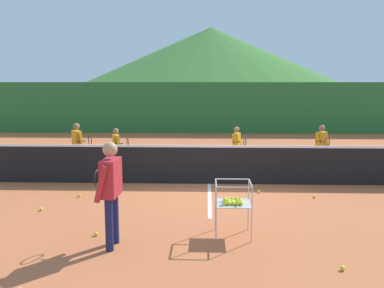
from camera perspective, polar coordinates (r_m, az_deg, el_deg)
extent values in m
plane|color=#BC6038|center=(10.52, 2.35, -5.41)|extent=(120.00, 120.00, 0.00)
cube|color=white|center=(16.22, 2.24, -0.47)|extent=(11.30, 0.08, 0.01)
cube|color=white|center=(10.52, 2.35, -5.39)|extent=(0.08, 5.38, 0.01)
cube|color=black|center=(10.42, 2.37, -2.95)|extent=(10.87, 0.02, 0.92)
cube|color=white|center=(10.34, 2.38, -0.32)|extent=(10.87, 0.03, 0.06)
cylinder|color=#191E4C|center=(6.51, -11.16, -10.70)|extent=(0.12, 0.12, 0.81)
cylinder|color=#191E4C|center=(6.79, -10.41, -9.86)|extent=(0.12, 0.12, 0.81)
cube|color=#B2262D|center=(6.47, -10.95, -4.49)|extent=(0.25, 0.49, 0.57)
sphere|color=tan|center=(6.39, -11.05, -0.73)|extent=(0.22, 0.22, 0.22)
cylinder|color=#B2262D|center=(6.24, -12.26, -5.34)|extent=(0.22, 0.10, 0.55)
cylinder|color=#B2262D|center=(6.75, -10.60, -4.29)|extent=(0.17, 0.10, 0.56)
torus|color=#262628|center=(6.83, -12.69, -4.56)|extent=(0.04, 0.29, 0.29)
cylinder|color=black|center=(6.76, -10.71, -4.64)|extent=(0.22, 0.04, 0.03)
cylinder|color=silver|center=(12.55, -15.40, -1.87)|extent=(0.10, 0.10, 0.67)
cylinder|color=silver|center=(12.31, -15.05, -2.05)|extent=(0.10, 0.10, 0.67)
cube|color=orange|center=(12.34, -15.33, 0.66)|extent=(0.38, 0.44, 0.47)
sphere|color=#996B4C|center=(12.30, -15.40, 2.31)|extent=(0.19, 0.19, 0.19)
cylinder|color=orange|center=(12.58, -15.39, 0.67)|extent=(0.19, 0.16, 0.46)
cylinder|color=orange|center=(12.14, -14.85, 0.39)|extent=(0.16, 0.14, 0.46)
torus|color=#262628|center=(12.22, -13.66, 0.46)|extent=(0.18, 0.25, 0.29)
cylinder|color=black|center=(12.15, -14.76, 0.37)|extent=(0.20, 0.15, 0.03)
cylinder|color=navy|center=(12.33, -10.26, -2.05)|extent=(0.09, 0.09, 0.60)
cylinder|color=navy|center=(12.11, -10.12, -2.24)|extent=(0.09, 0.09, 0.60)
cube|color=orange|center=(12.14, -10.26, 0.23)|extent=(0.28, 0.39, 0.42)
sphere|color=#996B4C|center=(12.10, -10.30, 1.72)|extent=(0.17, 0.17, 0.17)
cylinder|color=orange|center=(12.35, -10.14, 0.25)|extent=(0.17, 0.11, 0.41)
cylinder|color=orange|center=(11.95, -9.98, -0.04)|extent=(0.14, 0.10, 0.41)
torus|color=#262628|center=(11.98, -8.71, 0.08)|extent=(0.12, 0.28, 0.29)
cylinder|color=black|center=(11.95, -9.87, 0.03)|extent=(0.22, 0.10, 0.03)
cylinder|color=navy|center=(12.63, 6.13, -1.71)|extent=(0.09, 0.09, 0.60)
cylinder|color=navy|center=(12.41, 5.88, -1.89)|extent=(0.09, 0.09, 0.60)
cube|color=orange|center=(12.44, 6.04, 0.51)|extent=(0.27, 0.39, 0.42)
sphere|color=#996B4C|center=(12.40, 6.07, 1.97)|extent=(0.17, 0.17, 0.17)
cylinder|color=orange|center=(12.63, 6.49, 0.51)|extent=(0.17, 0.11, 0.41)
cylinder|color=orange|center=(12.24, 5.95, 0.24)|extent=(0.14, 0.10, 0.41)
torus|color=#262628|center=(12.18, 7.18, 0.25)|extent=(0.11, 0.28, 0.29)
cylinder|color=black|center=(12.24, 6.06, 0.30)|extent=(0.22, 0.09, 0.03)
cylinder|color=silver|center=(12.94, 17.30, -1.73)|extent=(0.09, 0.09, 0.63)
cylinder|color=silver|center=(12.73, 16.76, -1.87)|extent=(0.09, 0.09, 0.63)
cube|color=orange|center=(12.76, 17.14, 0.58)|extent=(0.39, 0.39, 0.44)
sphere|color=#996B4C|center=(12.72, 17.21, 2.08)|extent=(0.17, 0.17, 0.17)
cylinder|color=orange|center=(12.92, 17.82, 0.52)|extent=(0.17, 0.17, 0.43)
cylinder|color=orange|center=(12.56, 16.77, 0.33)|extent=(0.14, 0.14, 0.44)
torus|color=#262628|center=(12.43, 17.83, 0.22)|extent=(0.22, 0.22, 0.29)
cylinder|color=black|center=(12.55, 16.86, 0.34)|extent=(0.18, 0.18, 0.03)
cylinder|color=#B7B7BC|center=(7.27, 3.20, -8.17)|extent=(0.02, 0.02, 0.89)
cylinder|color=#B7B7BC|center=(7.30, 7.64, -8.15)|extent=(0.02, 0.02, 0.89)
cylinder|color=#B7B7BC|center=(6.73, 3.30, -9.53)|extent=(0.02, 0.02, 0.89)
cylinder|color=#B7B7BC|center=(6.77, 8.11, -9.50)|extent=(0.02, 0.02, 0.89)
cube|color=#B7B7BC|center=(6.98, 5.57, -8.00)|extent=(0.56, 0.56, 0.01)
cube|color=#B7B7BC|center=(7.16, 5.48, -4.75)|extent=(0.56, 0.02, 0.02)
cube|color=#B7B7BC|center=(6.62, 5.76, -5.86)|extent=(0.56, 0.02, 0.02)
cube|color=#B7B7BC|center=(6.88, 3.28, -5.28)|extent=(0.02, 0.56, 0.02)
cube|color=#B7B7BC|center=(6.92, 7.94, -5.28)|extent=(0.02, 0.56, 0.02)
sphere|color=yellow|center=(6.84, 4.52, -8.00)|extent=(0.07, 0.07, 0.07)
sphere|color=yellow|center=(6.90, 4.56, -7.91)|extent=(0.07, 0.07, 0.07)
sphere|color=yellow|center=(6.96, 4.52, -7.72)|extent=(0.07, 0.07, 0.07)
sphere|color=yellow|center=(7.02, 4.53, -7.57)|extent=(0.07, 0.07, 0.07)
sphere|color=yellow|center=(7.08, 4.50, -7.43)|extent=(0.07, 0.07, 0.07)
sphere|color=yellow|center=(6.84, 5.08, -8.04)|extent=(0.07, 0.07, 0.07)
sphere|color=yellow|center=(6.90, 5.09, -7.86)|extent=(0.07, 0.07, 0.07)
sphere|color=yellow|center=(6.97, 5.07, -7.72)|extent=(0.07, 0.07, 0.07)
sphere|color=yellow|center=(7.03, 4.99, -7.62)|extent=(0.07, 0.07, 0.07)
sphere|color=yellow|center=(7.10, 4.95, -7.44)|extent=(0.07, 0.07, 0.07)
sphere|color=yellow|center=(6.85, 5.63, -8.01)|extent=(0.07, 0.07, 0.07)
sphere|color=yellow|center=(6.91, 5.60, -7.87)|extent=(0.07, 0.07, 0.07)
sphere|color=yellow|center=(6.97, 5.55, -7.75)|extent=(0.07, 0.07, 0.07)
sphere|color=yellow|center=(7.03, 5.56, -7.57)|extent=(0.07, 0.07, 0.07)
sphere|color=yellow|center=(7.10, 5.48, -7.40)|extent=(0.07, 0.07, 0.07)
sphere|color=yellow|center=(6.85, 6.16, -8.03)|extent=(0.07, 0.07, 0.07)
sphere|color=yellow|center=(6.91, 6.14, -7.87)|extent=(0.07, 0.07, 0.07)
sphere|color=yellow|center=(6.97, 6.10, -7.72)|extent=(0.07, 0.07, 0.07)
sphere|color=yellow|center=(7.04, 6.09, -7.56)|extent=(0.07, 0.07, 0.07)
sphere|color=yellow|center=(7.10, 6.06, -7.43)|extent=(0.07, 0.07, 0.07)
sphere|color=yellow|center=(6.86, 6.69, -7.99)|extent=(0.07, 0.07, 0.07)
sphere|color=yellow|center=(6.92, 6.67, -7.89)|extent=(0.07, 0.07, 0.07)
sphere|color=yellow|center=(6.98, 6.66, -7.72)|extent=(0.07, 0.07, 0.07)
sphere|color=yellow|center=(7.04, 6.61, -7.61)|extent=(0.07, 0.07, 0.07)
sphere|color=yellow|center=(7.10, 6.56, -7.46)|extent=(0.07, 0.07, 0.07)
sphere|color=yellow|center=(6.82, 4.52, -7.61)|extent=(0.07, 0.07, 0.07)
sphere|color=yellow|center=(6.88, 4.57, -7.48)|extent=(0.07, 0.07, 0.07)
sphere|color=yellow|center=(9.78, 9.03, -6.38)|extent=(0.07, 0.07, 0.07)
sphere|color=yellow|center=(7.27, -12.89, -11.79)|extent=(0.07, 0.07, 0.07)
sphere|color=yellow|center=(8.89, -19.76, -8.30)|extent=(0.07, 0.07, 0.07)
sphere|color=yellow|center=(9.67, -15.03, -6.74)|extent=(0.07, 0.07, 0.07)
sphere|color=yellow|center=(6.25, 19.73, -15.55)|extent=(0.07, 0.07, 0.07)
sphere|color=yellow|center=(9.64, 16.24, -6.84)|extent=(0.07, 0.07, 0.07)
cube|color=#286B33|center=(20.63, 2.22, 4.92)|extent=(24.86, 0.08, 2.49)
cone|color=#38702D|center=(76.77, 2.55, 11.08)|extent=(54.71, 54.71, 12.02)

